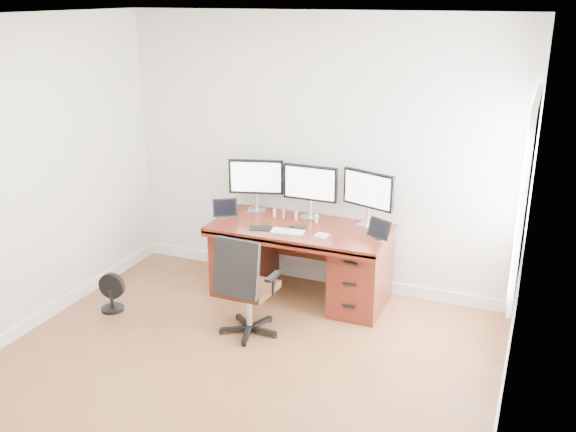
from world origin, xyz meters
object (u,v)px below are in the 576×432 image
at_px(desk, 301,259).
at_px(monitor_center, 310,185).
at_px(keyboard, 288,231).
at_px(office_chair, 246,303).
at_px(floor_fan, 111,293).

relative_size(desk, monitor_center, 3.09).
bearing_deg(keyboard, desk, 71.53).
height_order(office_chair, floor_fan, office_chair).
distance_m(desk, office_chair, 0.89).
relative_size(office_chair, monitor_center, 1.71).
height_order(floor_fan, monitor_center, monitor_center).
relative_size(floor_fan, monitor_center, 0.67).
bearing_deg(desk, office_chair, -100.74).
xyz_separation_m(floor_fan, keyboard, (1.50, 0.73, 0.58)).
bearing_deg(office_chair, floor_fan, -173.00).
height_order(desk, keyboard, keyboard).
bearing_deg(desk, monitor_center, 90.00).
bearing_deg(keyboard, office_chair, -106.89).
height_order(office_chair, keyboard, office_chair).
distance_m(floor_fan, keyboard, 1.76).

